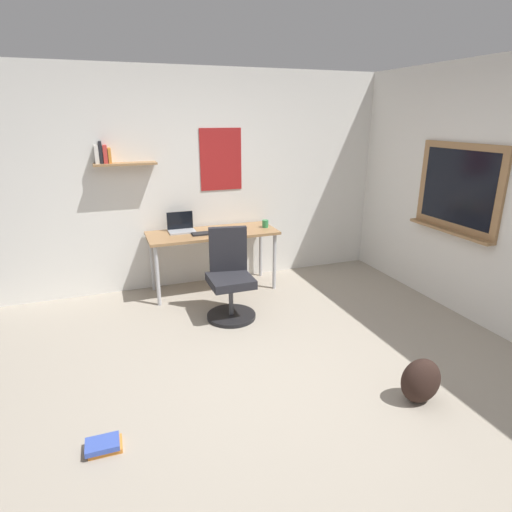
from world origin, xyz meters
The scene contains 10 objects.
ground_plane centered at (0.00, 0.00, 0.00)m, with size 5.20×5.20×0.00m, color #9E9384.
wall_back centered at (0.00, 2.45, 1.30)m, with size 5.00×0.30×2.60m.
desk centered at (0.07, 2.07, 0.67)m, with size 1.54×0.60×0.74m.
office_chair centered at (0.05, 1.31, 0.41)m, with size 0.52×0.53×0.95m.
laptop centered at (-0.28, 2.22, 0.80)m, with size 0.31×0.21×0.23m.
keyboard centered at (-0.01, 2.00, 0.75)m, with size 0.37×0.13×0.02m, color black.
computer_mouse centered at (0.27, 2.00, 0.76)m, with size 0.10×0.06×0.03m, color #262628.
coffee_mug centered at (0.74, 2.05, 0.79)m, with size 0.08×0.08×0.09m, color #338C4C.
backpack centered at (0.96, -0.58, 0.18)m, with size 0.32×0.22×0.35m, color black.
book_stack_on_floor centered at (-1.29, -0.28, 0.04)m, with size 0.23×0.17×0.07m.
Camera 1 is at (-1.13, -2.67, 2.06)m, focal length 29.59 mm.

